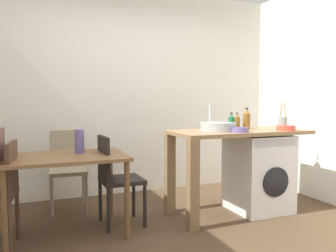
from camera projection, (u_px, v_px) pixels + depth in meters
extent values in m
plane|color=#4C3826|center=(179.00, 238.00, 3.17)|extent=(5.46, 5.46, 0.00)
cube|color=silver|center=(127.00, 92.00, 4.69)|extent=(4.60, 0.10, 2.70)
cube|color=brown|center=(65.00, 157.00, 3.22)|extent=(1.10, 0.76, 0.03)
cylinder|color=brown|center=(4.00, 214.00, 2.76)|extent=(0.05, 0.05, 0.71)
cylinder|color=brown|center=(127.00, 200.00, 3.13)|extent=(0.05, 0.05, 0.71)
cylinder|color=brown|center=(8.00, 193.00, 3.37)|extent=(0.05, 0.05, 0.71)
cylinder|color=brown|center=(111.00, 184.00, 3.74)|extent=(0.05, 0.05, 0.71)
cube|color=#4C3323|center=(12.00, 169.00, 2.95)|extent=(0.09, 0.38, 0.45)
cylinder|color=#4C3323|center=(9.00, 228.00, 2.81)|extent=(0.04, 0.04, 0.45)
cylinder|color=#4C3323|center=(17.00, 214.00, 3.16)|extent=(0.04, 0.04, 0.45)
cube|color=black|center=(122.00, 180.00, 3.50)|extent=(0.41, 0.41, 0.04)
cube|color=black|center=(104.00, 159.00, 3.41)|extent=(0.04, 0.38, 0.45)
cylinder|color=black|center=(134.00, 196.00, 3.75)|extent=(0.04, 0.04, 0.45)
cylinder|color=black|center=(145.00, 205.00, 3.42)|extent=(0.04, 0.04, 0.45)
cylinder|color=black|center=(100.00, 200.00, 3.61)|extent=(0.04, 0.04, 0.45)
cylinder|color=black|center=(109.00, 210.00, 3.28)|extent=(0.04, 0.04, 0.45)
cube|color=gray|center=(68.00, 171.00, 3.93)|extent=(0.43, 0.43, 0.04)
cube|color=gray|center=(67.00, 149.00, 4.08)|extent=(0.38, 0.06, 0.45)
cylinder|color=gray|center=(86.00, 194.00, 3.83)|extent=(0.04, 0.04, 0.45)
cylinder|color=gray|center=(52.00, 197.00, 3.72)|extent=(0.04, 0.04, 0.45)
cylinder|color=gray|center=(84.00, 186.00, 4.17)|extent=(0.04, 0.04, 0.45)
cylinder|color=gray|center=(52.00, 188.00, 4.06)|extent=(0.04, 0.04, 0.45)
cube|color=olive|center=(239.00, 132.00, 3.83)|extent=(1.50, 0.68, 0.04)
cube|color=brown|center=(193.00, 185.00, 3.33)|extent=(0.10, 0.10, 0.88)
cube|color=brown|center=(170.00, 173.00, 3.87)|extent=(0.10, 0.10, 0.88)
cube|color=white|center=(258.00, 172.00, 3.96)|extent=(0.60, 0.60, 0.86)
cylinder|color=black|center=(276.00, 182.00, 3.68)|extent=(0.32, 0.02, 0.32)
cube|color=#B2B2B7|center=(276.00, 143.00, 3.66)|extent=(0.54, 0.01, 0.08)
cylinder|color=#9EA0A5|center=(218.00, 127.00, 3.72)|extent=(0.38, 0.38, 0.09)
cylinder|color=#B2B2B7|center=(210.00, 117.00, 3.88)|extent=(0.02, 0.02, 0.28)
cylinder|color=#19592D|center=(231.00, 124.00, 3.86)|extent=(0.07, 0.07, 0.14)
cone|color=#19592D|center=(231.00, 116.00, 3.85)|extent=(0.07, 0.07, 0.04)
cylinder|color=#262626|center=(231.00, 113.00, 3.85)|extent=(0.03, 0.03, 0.02)
cylinder|color=brown|center=(237.00, 123.00, 3.96)|extent=(0.06, 0.06, 0.13)
cone|color=brown|center=(237.00, 116.00, 3.96)|extent=(0.06, 0.06, 0.04)
cylinder|color=#262626|center=(237.00, 113.00, 3.95)|extent=(0.03, 0.03, 0.01)
cylinder|color=brown|center=(247.00, 121.00, 4.00)|extent=(0.08, 0.08, 0.17)
cone|color=brown|center=(247.00, 112.00, 3.99)|extent=(0.07, 0.07, 0.05)
cylinder|color=#262626|center=(247.00, 109.00, 3.99)|extent=(0.03, 0.03, 0.02)
cylinder|color=slate|center=(240.00, 130.00, 3.59)|extent=(0.18, 0.18, 0.05)
cylinder|color=#3D375B|center=(240.00, 128.00, 3.59)|extent=(0.15, 0.15, 0.03)
cylinder|color=gray|center=(282.00, 122.00, 4.10)|extent=(0.11, 0.11, 0.13)
cylinder|color=#99724C|center=(281.00, 110.00, 4.09)|extent=(0.01, 0.04, 0.18)
cylinder|color=#99724C|center=(285.00, 110.00, 4.09)|extent=(0.01, 0.05, 0.18)
cylinder|color=#D84C38|center=(286.00, 128.00, 3.79)|extent=(0.20, 0.20, 0.05)
cylinder|color=maroon|center=(286.00, 127.00, 3.79)|extent=(0.16, 0.16, 0.03)
cylinder|color=slate|center=(79.00, 141.00, 3.36)|extent=(0.09, 0.09, 0.23)
cube|color=#B2B2B7|center=(240.00, 131.00, 3.71)|extent=(0.15, 0.06, 0.01)
cube|color=#262628|center=(240.00, 131.00, 3.71)|extent=(0.15, 0.06, 0.01)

